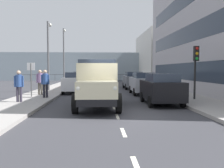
% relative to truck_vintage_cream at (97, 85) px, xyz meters
% --- Properties ---
extents(ground_plane, '(80.00, 80.00, 0.00)m').
position_rel_truck_vintage_cream_xyz_m(ground_plane, '(-0.85, -8.48, -1.18)').
color(ground_plane, '#38383D').
extents(sidewalk_left, '(2.74, 40.96, 0.15)m').
position_rel_truck_vintage_cream_xyz_m(sidewalk_left, '(-5.87, -8.48, -1.10)').
color(sidewalk_left, '#9E9993').
rests_on(sidewalk_left, ground_plane).
extents(sidewalk_right, '(2.74, 40.96, 0.15)m').
position_rel_truck_vintage_cream_xyz_m(sidewalk_right, '(4.16, -8.48, -1.10)').
color(sidewalk_right, '#9E9993').
rests_on(sidewalk_right, ground_plane).
extents(road_centreline_markings, '(0.12, 35.84, 0.01)m').
position_rel_truck_vintage_cream_xyz_m(road_centreline_markings, '(-0.85, -7.27, -1.17)').
color(road_centreline_markings, silver).
rests_on(road_centreline_markings, ground_plane).
extents(building_far_block, '(8.77, 14.19, 7.91)m').
position_rel_truck_vintage_cream_xyz_m(building_far_block, '(-11.62, -28.30, 2.78)').
color(building_far_block, silver).
rests_on(building_far_block, ground_plane).
extents(sea_horizon, '(80.00, 0.80, 5.00)m').
position_rel_truck_vintage_cream_xyz_m(sea_horizon, '(-0.85, -31.96, 1.32)').
color(sea_horizon, '#84939E').
rests_on(sea_horizon, ground_plane).
extents(seawall_railing, '(28.08, 0.08, 1.20)m').
position_rel_truck_vintage_cream_xyz_m(seawall_railing, '(-0.85, -28.36, -0.26)').
color(seawall_railing, '#4C5156').
rests_on(seawall_railing, ground_plane).
extents(truck_vintage_cream, '(2.17, 5.64, 2.43)m').
position_rel_truck_vintage_cream_xyz_m(truck_vintage_cream, '(0.00, 0.00, 0.00)').
color(truck_vintage_cream, black).
rests_on(truck_vintage_cream, ground_plane).
extents(car_black_kerbside_near, '(1.86, 3.81, 1.72)m').
position_rel_truck_vintage_cream_xyz_m(car_black_kerbside_near, '(-3.55, -1.31, -0.28)').
color(car_black_kerbside_near, black).
rests_on(car_black_kerbside_near, ground_plane).
extents(car_silver_kerbside_1, '(1.86, 3.90, 1.72)m').
position_rel_truck_vintage_cream_xyz_m(car_silver_kerbside_1, '(-3.55, -6.83, -0.28)').
color(car_silver_kerbside_1, '#B7BABF').
rests_on(car_silver_kerbside_1, ground_plane).
extents(car_grey_kerbside_2, '(1.91, 3.87, 1.72)m').
position_rel_truck_vintage_cream_xyz_m(car_grey_kerbside_2, '(-3.55, -12.36, -0.28)').
color(car_grey_kerbside_2, slate).
rests_on(car_grey_kerbside_2, ground_plane).
extents(car_white_oppositeside_0, '(1.94, 4.18, 1.72)m').
position_rel_truck_vintage_cream_xyz_m(car_white_oppositeside_0, '(1.84, -8.35, -0.28)').
color(car_white_oppositeside_0, white).
rests_on(car_white_oppositeside_0, ground_plane).
extents(car_red_oppositeside_1, '(1.82, 4.42, 1.72)m').
position_rel_truck_vintage_cream_xyz_m(car_red_oppositeside_1, '(1.84, -14.21, -0.28)').
color(car_red_oppositeside_1, '#B21E1E').
rests_on(car_red_oppositeside_1, ground_plane).
extents(car_navy_oppositeside_2, '(1.90, 4.51, 1.72)m').
position_rel_truck_vintage_cream_xyz_m(car_navy_oppositeside_2, '(1.84, -20.09, -0.28)').
color(car_navy_oppositeside_2, navy).
rests_on(car_navy_oppositeside_2, ground_plane).
extents(pedestrian_strolling, '(0.53, 0.34, 1.74)m').
position_rel_truck_vintage_cream_xyz_m(pedestrian_strolling, '(4.34, -1.65, 0.00)').
color(pedestrian_strolling, '#383342').
rests_on(pedestrian_strolling, sidewalk_right).
extents(pedestrian_near_railing, '(0.53, 0.34, 1.77)m').
position_rel_truck_vintage_cream_xyz_m(pedestrian_near_railing, '(3.34, -3.68, 0.02)').
color(pedestrian_near_railing, black).
rests_on(pedestrian_near_railing, sidewalk_right).
extents(pedestrian_by_lamp, '(0.53, 0.34, 1.77)m').
position_rel_truck_vintage_cream_xyz_m(pedestrian_by_lamp, '(4.14, -5.64, 0.02)').
color(pedestrian_by_lamp, '#4C473D').
rests_on(pedestrian_by_lamp, sidewalk_right).
extents(pedestrian_couple_b, '(0.53, 0.34, 1.75)m').
position_rel_truck_vintage_cream_xyz_m(pedestrian_couple_b, '(4.12, -7.08, 0.00)').
color(pedestrian_couple_b, '#4C473D').
rests_on(pedestrian_couple_b, sidewalk_right).
extents(pedestrian_in_dark_coat, '(0.53, 0.34, 1.63)m').
position_rel_truck_vintage_cream_xyz_m(pedestrian_in_dark_coat, '(4.87, -9.36, -0.07)').
color(pedestrian_in_dark_coat, '#4C473D').
rests_on(pedestrian_in_dark_coat, sidewalk_right).
extents(traffic_light_near, '(0.28, 0.41, 3.20)m').
position_rel_truck_vintage_cream_xyz_m(traffic_light_near, '(-5.91, -2.34, 1.29)').
color(traffic_light_near, black).
rests_on(traffic_light_near, sidewalk_left).
extents(lamp_post_promenade, '(0.32, 1.14, 5.91)m').
position_rel_truck_vintage_cream_xyz_m(lamp_post_promenade, '(4.26, -9.35, 2.53)').
color(lamp_post_promenade, '#59595B').
rests_on(lamp_post_promenade, sidewalk_right).
extents(lamp_post_far, '(0.32, 1.14, 6.88)m').
position_rel_truck_vintage_cream_xyz_m(lamp_post_far, '(4.28, -18.64, 3.04)').
color(lamp_post_far, '#59595B').
rests_on(lamp_post_far, sidewalk_right).
extents(street_sign, '(0.50, 0.07, 2.25)m').
position_rel_truck_vintage_cream_xyz_m(street_sign, '(4.40, -4.30, 0.50)').
color(street_sign, '#4C4C4C').
rests_on(street_sign, sidewalk_right).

